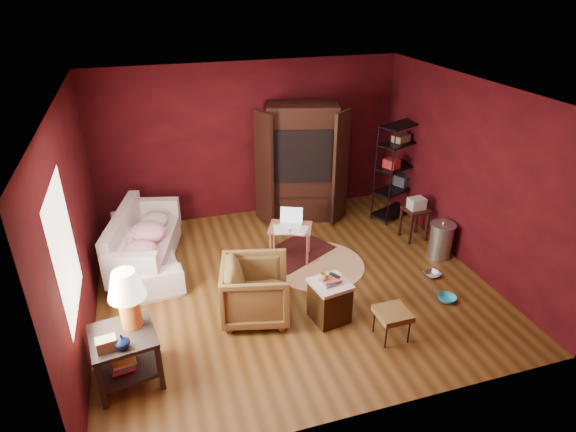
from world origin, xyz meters
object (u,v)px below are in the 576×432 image
(hamper, at_px, (330,300))
(sofa, at_px, (144,241))
(side_table, at_px, (125,318))
(tv_armoire, at_px, (302,161))
(armchair, at_px, (256,288))
(wire_shelving, at_px, (398,167))
(laptop_desk, at_px, (290,230))

(hamper, bearing_deg, sofa, 137.09)
(sofa, bearing_deg, hamper, -137.30)
(side_table, distance_m, tv_armoire, 4.49)
(armchair, xyz_separation_m, hamper, (0.90, -0.35, -0.15))
(armchair, height_order, wire_shelving, wire_shelving)
(side_table, xyz_separation_m, wire_shelving, (4.76, 2.76, 0.18))
(sofa, bearing_deg, tv_armoire, -76.90)
(hamper, bearing_deg, tv_armoire, 78.47)
(sofa, xyz_separation_m, wire_shelving, (4.53, 0.41, 0.56))
(laptop_desk, bearing_deg, tv_armoire, 88.78)
(sofa, relative_size, wire_shelving, 1.21)
(laptop_desk, distance_m, wire_shelving, 2.52)
(tv_armoire, height_order, wire_shelving, tv_armoire)
(hamper, bearing_deg, laptop_desk, 90.94)
(armchair, bearing_deg, wire_shelving, -42.37)
(sofa, bearing_deg, wire_shelving, -89.22)
(laptop_desk, bearing_deg, sofa, -168.20)
(hamper, relative_size, tv_armoire, 0.31)
(side_table, xyz_separation_m, hamper, (2.47, 0.26, -0.50))
(armchair, height_order, laptop_desk, armchair)
(tv_armoire, relative_size, wire_shelving, 1.19)
(armchair, xyz_separation_m, laptop_desk, (0.87, 1.27, 0.06))
(armchair, height_order, hamper, armchair)
(tv_armoire, bearing_deg, armchair, -104.48)
(sofa, height_order, side_table, side_table)
(armchair, height_order, tv_armoire, tv_armoire)
(side_table, xyz_separation_m, laptop_desk, (2.45, 1.88, -0.29))
(sofa, bearing_deg, laptop_desk, -106.30)
(armchair, bearing_deg, tv_armoire, -16.07)
(hamper, relative_size, wire_shelving, 0.37)
(laptop_desk, height_order, tv_armoire, tv_armoire)
(laptop_desk, bearing_deg, side_table, -118.75)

